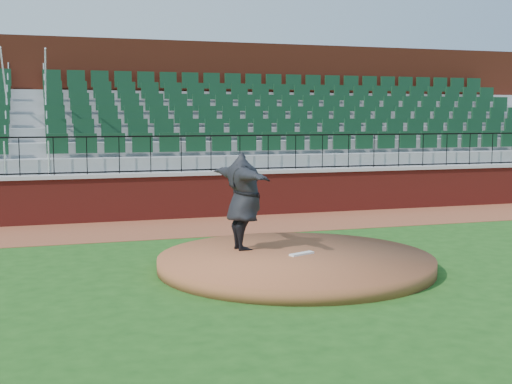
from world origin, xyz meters
The scene contains 10 objects.
ground centered at (0.00, 0.00, 0.00)m, with size 90.00×90.00×0.00m, color #1B4A15.
warning_track centered at (0.00, 5.40, 0.01)m, with size 34.00×3.20×0.01m, color brown.
field_wall centered at (0.00, 7.00, 0.60)m, with size 34.00×0.35×1.20m, color maroon.
wall_cap centered at (0.00, 7.00, 1.25)m, with size 34.00×0.45×0.10m, color #B7B7B7.
wall_railing centered at (0.00, 7.00, 1.80)m, with size 34.00×0.05×1.00m, color black, non-canonical shape.
seating_stands centered at (0.00, 9.72, 2.30)m, with size 34.00×5.10×4.60m, color gray, non-canonical shape.
concourse_wall centered at (0.00, 12.52, 2.75)m, with size 34.00×0.50×5.50m, color maroon.
pitchers_mound centered at (0.30, 0.02, 0.12)m, with size 5.14×5.14×0.25m, color brown.
pitching_rubber centered at (0.44, 0.07, 0.27)m, with size 0.53×0.13×0.04m, color white.
pitcher centered at (-0.46, 0.88, 1.20)m, with size 2.33×0.63×1.89m, color black.
Camera 1 is at (-4.20, -11.65, 2.82)m, focal length 47.79 mm.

